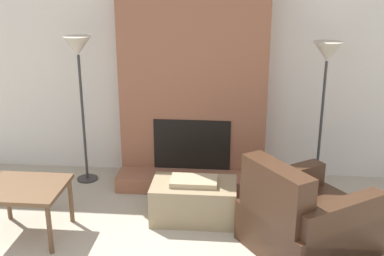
{
  "coord_description": "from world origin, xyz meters",
  "views": [
    {
      "loc": [
        0.46,
        -2.14,
        2.4
      ],
      "look_at": [
        0.0,
        2.99,
        0.67
      ],
      "focal_mm": 45.0,
      "sensor_mm": 36.0,
      "label": 1
    }
  ],
  "objects_px": {
    "armchair": "(302,222)",
    "floor_lamp_left": "(78,58)",
    "ottoman": "(194,200)",
    "side_table": "(25,192)",
    "floor_lamp_right": "(326,64)"
  },
  "relations": [
    {
      "from": "side_table",
      "to": "floor_lamp_right",
      "type": "distance_m",
      "value": 3.27
    },
    {
      "from": "armchair",
      "to": "side_table",
      "type": "xyz_separation_m",
      "value": [
        -2.51,
        0.01,
        0.17
      ]
    },
    {
      "from": "ottoman",
      "to": "side_table",
      "type": "height_order",
      "value": "side_table"
    },
    {
      "from": "armchair",
      "to": "side_table",
      "type": "distance_m",
      "value": 2.52
    },
    {
      "from": "ottoman",
      "to": "floor_lamp_left",
      "type": "relative_size",
      "value": 0.49
    },
    {
      "from": "side_table",
      "to": "floor_lamp_left",
      "type": "distance_m",
      "value": 1.64
    },
    {
      "from": "ottoman",
      "to": "armchair",
      "type": "relative_size",
      "value": 0.63
    },
    {
      "from": "floor_lamp_left",
      "to": "floor_lamp_right",
      "type": "distance_m",
      "value": 2.67
    },
    {
      "from": "ottoman",
      "to": "floor_lamp_right",
      "type": "bearing_deg",
      "value": 31.52
    },
    {
      "from": "ottoman",
      "to": "armchair",
      "type": "distance_m",
      "value": 1.1
    },
    {
      "from": "armchair",
      "to": "floor_lamp_left",
      "type": "relative_size",
      "value": 0.78
    },
    {
      "from": "ottoman",
      "to": "floor_lamp_right",
      "type": "height_order",
      "value": "floor_lamp_right"
    },
    {
      "from": "armchair",
      "to": "floor_lamp_left",
      "type": "xyz_separation_m",
      "value": [
        -2.34,
        1.28,
        1.19
      ]
    },
    {
      "from": "ottoman",
      "to": "armchair",
      "type": "xyz_separation_m",
      "value": [
        1.0,
        -0.47,
        0.07
      ]
    },
    {
      "from": "side_table",
      "to": "floor_lamp_left",
      "type": "xyz_separation_m",
      "value": [
        0.17,
        1.27,
        1.02
      ]
    }
  ]
}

